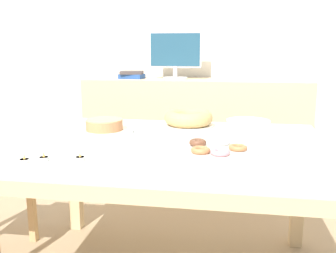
{
  "coord_description": "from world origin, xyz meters",
  "views": [
    {
      "loc": [
        0.27,
        -1.69,
        1.16
      ],
      "look_at": [
        -0.02,
        0.05,
        0.79
      ],
      "focal_mm": 40.0,
      "sensor_mm": 36.0,
      "label": 1
    }
  ],
  "objects_px": {
    "cake_chocolate_round": "(104,127)",
    "cake_golden_bundt": "(188,119)",
    "tealight_centre": "(80,158)",
    "book_stack": "(132,75)",
    "tealight_left_edge": "(117,123)",
    "pastry_platter": "(215,150)",
    "tealight_right_edge": "(24,161)",
    "plate_stack": "(248,129)",
    "tealight_near_front": "(44,158)",
    "computer_monitor": "(175,56)"
  },
  "relations": [
    {
      "from": "plate_stack",
      "to": "tealight_centre",
      "type": "relative_size",
      "value": 5.25
    },
    {
      "from": "book_stack",
      "to": "tealight_right_edge",
      "type": "bearing_deg",
      "value": -88.69
    },
    {
      "from": "cake_chocolate_round",
      "to": "tealight_left_edge",
      "type": "xyz_separation_m",
      "value": [
        0.01,
        0.21,
        -0.02
      ]
    },
    {
      "from": "pastry_platter",
      "to": "book_stack",
      "type": "bearing_deg",
      "value": 116.36
    },
    {
      "from": "cake_golden_bundt",
      "to": "plate_stack",
      "type": "xyz_separation_m",
      "value": [
        0.32,
        -0.23,
        0.0
      ]
    },
    {
      "from": "computer_monitor",
      "to": "plate_stack",
      "type": "bearing_deg",
      "value": -66.49
    },
    {
      "from": "cake_golden_bundt",
      "to": "tealight_left_edge",
      "type": "distance_m",
      "value": 0.42
    },
    {
      "from": "computer_monitor",
      "to": "tealight_centre",
      "type": "bearing_deg",
      "value": -94.2
    },
    {
      "from": "cake_golden_bundt",
      "to": "book_stack",
      "type": "bearing_deg",
      "value": 120.23
    },
    {
      "from": "plate_stack",
      "to": "computer_monitor",
      "type": "bearing_deg",
      "value": 113.51
    },
    {
      "from": "plate_stack",
      "to": "tealight_centre",
      "type": "distance_m",
      "value": 0.82
    },
    {
      "from": "pastry_platter",
      "to": "tealight_left_edge",
      "type": "bearing_deg",
      "value": 138.24
    },
    {
      "from": "cake_chocolate_round",
      "to": "cake_golden_bundt",
      "type": "bearing_deg",
      "value": 26.27
    },
    {
      "from": "computer_monitor",
      "to": "tealight_centre",
      "type": "distance_m",
      "value": 1.76
    },
    {
      "from": "book_stack",
      "to": "tealight_near_front",
      "type": "height_order",
      "value": "book_stack"
    },
    {
      "from": "book_stack",
      "to": "cake_chocolate_round",
      "type": "bearing_deg",
      "value": -82.19
    },
    {
      "from": "tealight_left_edge",
      "to": "book_stack",
      "type": "bearing_deg",
      "value": 99.73
    },
    {
      "from": "pastry_platter",
      "to": "tealight_near_front",
      "type": "xyz_separation_m",
      "value": [
        -0.65,
        -0.23,
        -0.0
      ]
    },
    {
      "from": "book_stack",
      "to": "tealight_right_edge",
      "type": "distance_m",
      "value": 1.8
    },
    {
      "from": "computer_monitor",
      "to": "pastry_platter",
      "type": "height_order",
      "value": "computer_monitor"
    },
    {
      "from": "cake_chocolate_round",
      "to": "tealight_near_front",
      "type": "relative_size",
      "value": 7.71
    },
    {
      "from": "pastry_platter",
      "to": "tealight_centre",
      "type": "relative_size",
      "value": 9.03
    },
    {
      "from": "book_stack",
      "to": "tealight_left_edge",
      "type": "height_order",
      "value": "book_stack"
    },
    {
      "from": "tealight_centre",
      "to": "computer_monitor",
      "type": "bearing_deg",
      "value": 85.8
    },
    {
      "from": "plate_stack",
      "to": "tealight_centre",
      "type": "bearing_deg",
      "value": -143.56
    },
    {
      "from": "plate_stack",
      "to": "tealight_near_front",
      "type": "xyz_separation_m",
      "value": [
        -0.8,
        -0.51,
        -0.03
      ]
    },
    {
      "from": "computer_monitor",
      "to": "tealight_left_edge",
      "type": "bearing_deg",
      "value": -100.99
    },
    {
      "from": "plate_stack",
      "to": "cake_golden_bundt",
      "type": "bearing_deg",
      "value": 144.14
    },
    {
      "from": "plate_stack",
      "to": "tealight_right_edge",
      "type": "distance_m",
      "value": 1.02
    },
    {
      "from": "book_stack",
      "to": "tealight_left_edge",
      "type": "distance_m",
      "value": 1.04
    },
    {
      "from": "computer_monitor",
      "to": "tealight_left_edge",
      "type": "relative_size",
      "value": 10.6
    },
    {
      "from": "computer_monitor",
      "to": "book_stack",
      "type": "distance_m",
      "value": 0.4
    },
    {
      "from": "pastry_platter",
      "to": "tealight_right_edge",
      "type": "distance_m",
      "value": 0.76
    },
    {
      "from": "book_stack",
      "to": "plate_stack",
      "type": "distance_m",
      "value": 1.54
    },
    {
      "from": "tealight_right_edge",
      "to": "tealight_near_front",
      "type": "distance_m",
      "value": 0.07
    },
    {
      "from": "computer_monitor",
      "to": "tealight_right_edge",
      "type": "distance_m",
      "value": 1.85
    },
    {
      "from": "cake_chocolate_round",
      "to": "plate_stack",
      "type": "bearing_deg",
      "value": -1.63
    },
    {
      "from": "book_stack",
      "to": "cake_golden_bundt",
      "type": "distance_m",
      "value": 1.18
    },
    {
      "from": "book_stack",
      "to": "tealight_centre",
      "type": "bearing_deg",
      "value": -82.09
    },
    {
      "from": "tealight_left_edge",
      "to": "pastry_platter",
      "type": "bearing_deg",
      "value": -41.76
    },
    {
      "from": "cake_chocolate_round",
      "to": "tealight_centre",
      "type": "xyz_separation_m",
      "value": [
        0.07,
        -0.51,
        -0.02
      ]
    },
    {
      "from": "book_stack",
      "to": "tealight_centre",
      "type": "relative_size",
      "value": 5.11
    },
    {
      "from": "cake_chocolate_round",
      "to": "plate_stack",
      "type": "relative_size",
      "value": 1.47
    },
    {
      "from": "cake_chocolate_round",
      "to": "tealight_centre",
      "type": "relative_size",
      "value": 7.71
    },
    {
      "from": "cake_golden_bundt",
      "to": "tealight_near_front",
      "type": "xyz_separation_m",
      "value": [
        -0.48,
        -0.74,
        -0.03
      ]
    },
    {
      "from": "cake_golden_bundt",
      "to": "plate_stack",
      "type": "height_order",
      "value": "same"
    },
    {
      "from": "computer_monitor",
      "to": "tealight_near_front",
      "type": "height_order",
      "value": "computer_monitor"
    },
    {
      "from": "pastry_platter",
      "to": "tealight_near_front",
      "type": "bearing_deg",
      "value": -160.83
    },
    {
      "from": "tealight_centre",
      "to": "tealight_left_edge",
      "type": "xyz_separation_m",
      "value": [
        -0.07,
        0.72,
        0.0
      ]
    },
    {
      "from": "book_stack",
      "to": "plate_stack",
      "type": "relative_size",
      "value": 0.97
    }
  ]
}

